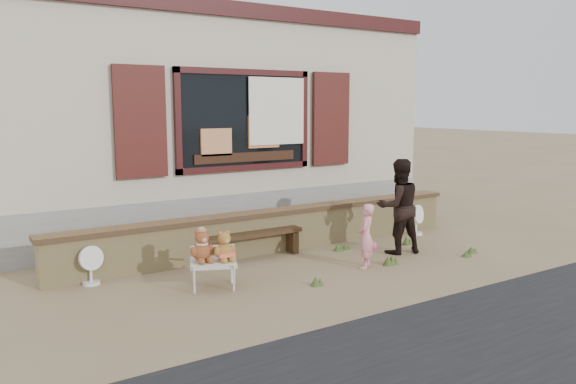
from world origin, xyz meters
TOP-DOWN VIEW (x-y plane):
  - ground at (0.00, 0.00)m, footprint 80.00×80.00m
  - shopfront at (0.00, 4.49)m, footprint 8.04×5.13m
  - brick_wall at (0.00, 1.00)m, footprint 7.10×0.36m
  - bench at (-0.54, 0.79)m, footprint 1.62×0.36m
  - folding_chair at (-1.62, -0.18)m, footprint 0.73×0.69m
  - teddy_bear_left at (-1.75, -0.13)m, footprint 0.39×0.37m
  - teddy_bear_right at (-1.49, -0.23)m, footprint 0.36×0.34m
  - child at (0.60, -0.52)m, footprint 0.40×0.39m
  - adult at (1.56, -0.15)m, footprint 0.83×0.71m
  - fan_left at (-2.90, 0.80)m, footprint 0.33×0.22m
  - fan_right at (2.73, 0.60)m, footprint 0.35×0.23m
  - grass_tufts at (1.26, -0.38)m, footprint 3.17×1.48m

SIDE VIEW (x-z plane):
  - ground at x=0.00m, z-range 0.00..0.00m
  - grass_tufts at x=1.26m, z-range -0.01..0.14m
  - fan_left at x=-2.90m, z-range 0.00..0.52m
  - fan_right at x=2.73m, z-range 0.00..0.55m
  - bench at x=-0.54m, z-range 0.10..0.51m
  - folding_chair at x=-1.62m, z-range 0.14..0.50m
  - brick_wall at x=0.00m, z-range 0.01..0.67m
  - child at x=0.60m, z-range 0.00..0.93m
  - teddy_bear_right at x=-1.49m, z-range 0.35..0.75m
  - teddy_bear_left at x=-1.75m, z-range 0.35..0.78m
  - adult at x=1.56m, z-range 0.00..1.49m
  - shopfront at x=0.00m, z-range 0.00..4.00m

